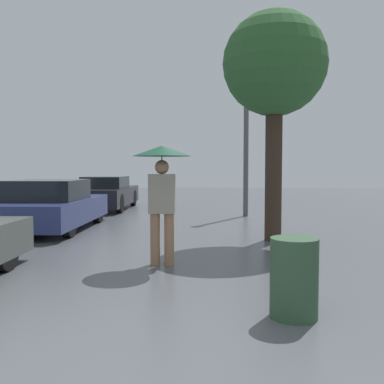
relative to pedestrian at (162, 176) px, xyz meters
name	(u,v)px	position (x,y,z in m)	size (l,w,h in m)	color
pedestrian	(162,176)	(0.00, 0.00, 0.00)	(0.92, 0.92, 1.88)	#9E7051
parked_car_middle	(51,206)	(-3.16, 3.79, -0.83)	(1.88, 4.13, 1.24)	navy
parked_car_farthest	(107,193)	(-2.94, 8.99, -0.83)	(1.65, 4.38, 1.22)	black
tree	(275,67)	(2.11, 2.32, 2.20)	(2.15, 2.15, 4.76)	#38281E
street_lamp	(246,126)	(1.97, 6.87, 1.45)	(0.31, 0.31, 4.93)	#515456
trash_bin	(294,278)	(1.59, -2.34, -1.00)	(0.49, 0.49, 0.82)	#2D4C33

